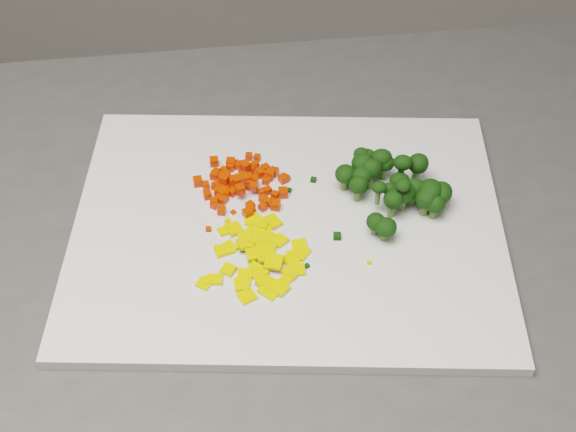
# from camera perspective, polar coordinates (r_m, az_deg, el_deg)

# --- Properties ---
(cutting_board) EXTENTS (0.42, 0.33, 0.01)m
(cutting_board) POSITION_cam_1_polar(r_m,az_deg,el_deg) (0.75, 0.00, -0.81)
(cutting_board) COLOR silver
(cutting_board) RESTS_ON counter_block
(carrot_pile) EXTENTS (0.09, 0.09, 0.02)m
(carrot_pile) POSITION_cam_1_polar(r_m,az_deg,el_deg) (0.77, -3.23, 2.80)
(carrot_pile) COLOR red
(carrot_pile) RESTS_ON cutting_board
(pepper_pile) EXTENTS (0.10, 0.10, 0.01)m
(pepper_pile) POSITION_cam_1_polar(r_m,az_deg,el_deg) (0.71, -2.57, -2.72)
(pepper_pile) COLOR yellow
(pepper_pile) RESTS_ON cutting_board
(broccoli_pile) EXTENTS (0.11, 0.11, 0.05)m
(broccoli_pile) POSITION_cam_1_polar(r_m,az_deg,el_deg) (0.75, 7.14, 2.39)
(broccoli_pile) COLOR black
(broccoli_pile) RESTS_ON cutting_board
(carrot_cube_0) EXTENTS (0.01, 0.01, 0.01)m
(carrot_cube_0) POSITION_cam_1_polar(r_m,az_deg,el_deg) (0.76, -5.26, 0.78)
(carrot_cube_0) COLOR red
(carrot_cube_0) RESTS_ON carrot_pile
(carrot_cube_1) EXTENTS (0.01, 0.01, 0.01)m
(carrot_cube_1) POSITION_cam_1_polar(r_m,az_deg,el_deg) (0.78, -0.34, 2.67)
(carrot_cube_1) COLOR red
(carrot_cube_1) RESTS_ON carrot_pile
(carrot_cube_2) EXTENTS (0.01, 0.01, 0.01)m
(carrot_cube_2) POSITION_cam_1_polar(r_m,az_deg,el_deg) (0.77, -4.44, 2.81)
(carrot_cube_2) COLOR red
(carrot_cube_2) RESTS_ON carrot_pile
(carrot_cube_3) EXTENTS (0.01, 0.01, 0.01)m
(carrot_cube_3) POSITION_cam_1_polar(r_m,az_deg,el_deg) (0.78, -4.64, 2.80)
(carrot_cube_3) COLOR red
(carrot_cube_3) RESTS_ON carrot_pile
(carrot_cube_4) EXTENTS (0.01, 0.01, 0.01)m
(carrot_cube_4) POSITION_cam_1_polar(r_m,az_deg,el_deg) (0.76, -4.78, 1.24)
(carrot_cube_4) COLOR red
(carrot_cube_4) RESTS_ON carrot_pile
(carrot_cube_5) EXTENTS (0.01, 0.01, 0.01)m
(carrot_cube_5) POSITION_cam_1_polar(r_m,az_deg,el_deg) (0.78, -1.64, 2.52)
(carrot_cube_5) COLOR red
(carrot_cube_5) RESTS_ON carrot_pile
(carrot_cube_6) EXTENTS (0.01, 0.01, 0.01)m
(carrot_cube_6) POSITION_cam_1_polar(r_m,az_deg,el_deg) (0.77, -4.99, 1.74)
(carrot_cube_6) COLOR red
(carrot_cube_6) RESTS_ON carrot_pile
(carrot_cube_7) EXTENTS (0.01, 0.01, 0.01)m
(carrot_cube_7) POSITION_cam_1_polar(r_m,az_deg,el_deg) (0.77, -0.36, 1.67)
(carrot_cube_7) COLOR red
(carrot_cube_7) RESTS_ON carrot_pile
(carrot_cube_8) EXTENTS (0.01, 0.01, 0.01)m
(carrot_cube_8) POSITION_cam_1_polar(r_m,az_deg,el_deg) (0.77, -4.48, 1.35)
(carrot_cube_8) COLOR red
(carrot_cube_8) RESTS_ON carrot_pile
(carrot_cube_9) EXTENTS (0.01, 0.01, 0.01)m
(carrot_cube_9) POSITION_cam_1_polar(r_m,az_deg,el_deg) (0.79, -2.21, 3.00)
(carrot_cube_9) COLOR red
(carrot_cube_9) RESTS_ON carrot_pile
(carrot_cube_10) EXTENTS (0.01, 0.01, 0.01)m
(carrot_cube_10) POSITION_cam_1_polar(r_m,az_deg,el_deg) (0.75, -0.88, 0.78)
(carrot_cube_10) COLOR red
(carrot_cube_10) RESTS_ON carrot_pile
(carrot_cube_11) EXTENTS (0.01, 0.01, 0.01)m
(carrot_cube_11) POSITION_cam_1_polar(r_m,az_deg,el_deg) (0.78, -6.43, 2.45)
(carrot_cube_11) COLOR red
(carrot_cube_11) RESTS_ON carrot_pile
(carrot_cube_12) EXTENTS (0.01, 0.01, 0.01)m
(carrot_cube_12) POSITION_cam_1_polar(r_m,az_deg,el_deg) (0.76, -1.14, 1.00)
(carrot_cube_12) COLOR red
(carrot_cube_12) RESTS_ON carrot_pile
(carrot_cube_13) EXTENTS (0.01, 0.01, 0.01)m
(carrot_cube_13) POSITION_cam_1_polar(r_m,az_deg,el_deg) (0.78, -3.01, 2.50)
(carrot_cube_13) COLOR red
(carrot_cube_13) RESTS_ON carrot_pile
(carrot_cube_14) EXTENTS (0.01, 0.01, 0.01)m
(carrot_cube_14) POSITION_cam_1_polar(r_m,az_deg,el_deg) (0.79, -1.61, 3.43)
(carrot_cube_14) COLOR red
(carrot_cube_14) RESTS_ON carrot_pile
(carrot_cube_15) EXTENTS (0.01, 0.01, 0.01)m
(carrot_cube_15) POSITION_cam_1_polar(r_m,az_deg,el_deg) (0.77, -4.48, 1.59)
(carrot_cube_15) COLOR red
(carrot_cube_15) RESTS_ON carrot_pile
(carrot_cube_16) EXTENTS (0.01, 0.01, 0.01)m
(carrot_cube_16) POSITION_cam_1_polar(r_m,az_deg,el_deg) (0.80, -4.10, 3.78)
(carrot_cube_16) COLOR red
(carrot_cube_16) RESTS_ON carrot_pile
(carrot_cube_17) EXTENTS (0.01, 0.01, 0.01)m
(carrot_cube_17) POSITION_cam_1_polar(r_m,az_deg,el_deg) (0.79, -4.61, 3.26)
(carrot_cube_17) COLOR red
(carrot_cube_17) RESTS_ON carrot_pile
(carrot_cube_18) EXTENTS (0.01, 0.01, 0.01)m
(carrot_cube_18) POSITION_cam_1_polar(r_m,az_deg,el_deg) (0.76, -3.43, 1.91)
(carrot_cube_18) COLOR red
(carrot_cube_18) RESTS_ON carrot_pile
(carrot_cube_19) EXTENTS (0.01, 0.01, 0.01)m
(carrot_cube_19) POSITION_cam_1_polar(r_m,az_deg,el_deg) (0.77, -4.67, 1.63)
(carrot_cube_19) COLOR red
(carrot_cube_19) RESTS_ON carrot_pile
(carrot_cube_20) EXTENTS (0.01, 0.01, 0.01)m
(carrot_cube_20) POSITION_cam_1_polar(r_m,az_deg,el_deg) (0.77, -4.55, 2.63)
(carrot_cube_20) COLOR red
(carrot_cube_20) RESTS_ON carrot_pile
(carrot_cube_21) EXTENTS (0.01, 0.01, 0.01)m
(carrot_cube_21) POSITION_cam_1_polar(r_m,az_deg,el_deg) (0.80, -2.35, 3.66)
(carrot_cube_21) COLOR red
(carrot_cube_21) RESTS_ON carrot_pile
(carrot_cube_22) EXTENTS (0.01, 0.01, 0.01)m
(carrot_cube_22) POSITION_cam_1_polar(r_m,az_deg,el_deg) (0.76, -3.37, 1.72)
(carrot_cube_22) COLOR red
(carrot_cube_22) RESTS_ON carrot_pile
(carrot_cube_23) EXTENTS (0.01, 0.01, 0.01)m
(carrot_cube_23) POSITION_cam_1_polar(r_m,az_deg,el_deg) (0.77, -2.87, 2.43)
(carrot_cube_23) COLOR red
(carrot_cube_23) RESTS_ON carrot_pile
(carrot_cube_24) EXTENTS (0.01, 0.01, 0.01)m
(carrot_cube_24) POSITION_cam_1_polar(r_m,az_deg,el_deg) (0.77, -3.54, 2.63)
(carrot_cube_24) COLOR red
(carrot_cube_24) RESTS_ON carrot_pile
(carrot_cube_25) EXTENTS (0.01, 0.01, 0.01)m
(carrot_cube_25) POSITION_cam_1_polar(r_m,az_deg,el_deg) (0.78, -0.13, 2.70)
(carrot_cube_25) COLOR red
(carrot_cube_25) RESTS_ON carrot_pile
(carrot_cube_26) EXTENTS (0.01, 0.01, 0.01)m
(carrot_cube_26) POSITION_cam_1_polar(r_m,az_deg,el_deg) (0.78, -1.45, 2.72)
(carrot_cube_26) COLOR red
(carrot_cube_26) RESTS_ON carrot_pile
(carrot_cube_27) EXTENTS (0.01, 0.01, 0.01)m
(carrot_cube_27) POSITION_cam_1_polar(r_m,az_deg,el_deg) (0.77, -2.93, 2.69)
(carrot_cube_27) COLOR red
(carrot_cube_27) RESTS_ON carrot_pile
(carrot_cube_28) EXTENTS (0.01, 0.01, 0.01)m
(carrot_cube_28) POSITION_cam_1_polar(r_m,az_deg,el_deg) (0.75, -2.87, 0.18)
(carrot_cube_28) COLOR red
(carrot_cube_28) RESTS_ON carrot_pile
(carrot_cube_29) EXTENTS (0.01, 0.01, 0.01)m
(carrot_cube_29) POSITION_cam_1_polar(r_m,az_deg,el_deg) (0.80, -5.28, 3.87)
(carrot_cube_29) COLOR red
(carrot_cube_29) RESTS_ON carrot_pile
(carrot_cube_30) EXTENTS (0.01, 0.01, 0.01)m
(carrot_cube_30) POSITION_cam_1_polar(r_m,az_deg,el_deg) (0.77, -4.84, 1.34)
(carrot_cube_30) COLOR red
(carrot_cube_30) RESTS_ON carrot_pile
(carrot_cube_31) EXTENTS (0.01, 0.01, 0.01)m
(carrot_cube_31) POSITION_cam_1_polar(r_m,az_deg,el_deg) (0.75, -4.73, 0.38)
(carrot_cube_31) COLOR red
(carrot_cube_31) RESTS_ON carrot_pile
(carrot_cube_32) EXTENTS (0.01, 0.01, 0.01)m
(carrot_cube_32) POSITION_cam_1_polar(r_m,az_deg,el_deg) (0.79, -3.16, 3.65)
(carrot_cube_32) COLOR red
(carrot_cube_32) RESTS_ON carrot_pile
(carrot_cube_33) EXTENTS (0.01, 0.01, 0.01)m
(carrot_cube_33) POSITION_cam_1_polar(r_m,az_deg,el_deg) (0.77, -3.98, 1.71)
(carrot_cube_33) COLOR red
(carrot_cube_33) RESTS_ON carrot_pile
(carrot_cube_34) EXTENTS (0.01, 0.01, 0.01)m
(carrot_cube_34) POSITION_cam_1_polar(r_m,az_deg,el_deg) (0.75, -2.68, 0.47)
(carrot_cube_34) COLOR red
(carrot_cube_34) RESTS_ON carrot_pile
(carrot_cube_35) EXTENTS (0.01, 0.01, 0.01)m
(carrot_cube_35) POSITION_cam_1_polar(r_m,az_deg,el_deg) (0.77, -0.93, 1.50)
(carrot_cube_35) COLOR red
(carrot_cube_35) RESTS_ON carrot_pile
(carrot_cube_36) EXTENTS (0.01, 0.01, 0.01)m
(carrot_cube_36) POSITION_cam_1_polar(r_m,az_deg,el_deg) (0.80, -3.55, 3.60)
(carrot_cube_36) COLOR red
(carrot_cube_36) RESTS_ON carrot_pile
(carrot_cube_37) EXTENTS (0.01, 0.01, 0.01)m
(carrot_cube_37) POSITION_cam_1_polar(r_m,az_deg,el_deg) (0.76, -1.77, 1.20)
(carrot_cube_37) COLOR red
(carrot_cube_37) RESTS_ON carrot_pile
(carrot_cube_38) EXTENTS (0.01, 0.01, 0.01)m
(carrot_cube_38) POSITION_cam_1_polar(r_m,az_deg,el_deg) (0.79, -4.08, 3.51)
(carrot_cube_38) COLOR red
(carrot_cube_38) RESTS_ON carrot_pile
(carrot_cube_39) EXTENTS (0.01, 0.01, 0.01)m
(carrot_cube_39) POSITION_cam_1_polar(r_m,az_deg,el_deg) (0.77, -4.49, 1.70)
(carrot_cube_39) COLOR red
(carrot_cube_39) RESTS_ON carrot_pile
(carrot_cube_40) EXTENTS (0.01, 0.01, 0.01)m
(carrot_cube_40) POSITION_cam_1_polar(r_m,az_deg,el_deg) (0.79, -4.88, 2.86)
(carrot_cube_40) COLOR red
(carrot_cube_40) RESTS_ON carrot_pile
(carrot_cube_41) EXTENTS (0.01, 0.01, 0.01)m
(carrot_cube_41) POSITION_cam_1_polar(r_m,az_deg,el_deg) (0.78, -2.89, 2.83)
(carrot_cube_41) COLOR red
(carrot_cube_41) RESTS_ON carrot_pile
(carrot_cube_42) EXTENTS (0.01, 0.01, 0.01)m
(carrot_cube_42) POSITION_cam_1_polar(r_m,az_deg,el_deg) (0.78, -5.86, 2.21)
(carrot_cube_42) COLOR red
(carrot_cube_42) RESTS_ON carrot_pile
(carrot_cube_43) EXTENTS (0.01, 0.01, 0.01)m
(carrot_cube_43) POSITION_cam_1_polar(r_m,az_deg,el_deg) (0.79, -1.97, 3.07)
(carrot_cube_43) COLOR red
(carrot_cube_43) RESTS_ON carrot_pile
(carrot_cube_44) EXTENTS (0.01, 0.01, 0.01)m
(carrot_cube_44) POSITION_cam_1_polar(r_m,az_deg,el_deg) (0.78, -4.47, 3.03)
(carrot_cube_44) COLOR red
(carrot_cube_44) RESTS_ON carrot_pile
(carrot_cube_45) EXTENTS (0.01, 0.01, 0.01)m
(carrot_cube_45) POSITION_cam_1_polar(r_m,az_deg,el_deg) (0.76, -4.66, 1.13)
(carrot_cube_45) COLOR red
(carrot_cube_45) RESTS_ON carrot_pile
(carrot_cube_46) EXTENTS (0.01, 0.01, 0.01)m
(carrot_cube_46) POSITION_cam_1_polar(r_m,az_deg,el_deg) (0.79, -2.73, 3.35)
(carrot_cube_46) COLOR red
(carrot_cube_46) RESTS_ON carrot_pile
(carrot_cube_47) EXTENTS (0.01, 0.01, 0.01)m
(carrot_cube_47) POSITION_cam_1_polar(r_m,az_deg,el_deg) (0.80, -3.68, 3.76)
(carrot_cube_47) COLOR red
(carrot_cube_47) RESTS_ON carrot_pile
(carrot_cube_48) EXTENTS (0.01, 0.01, 0.01)m
(carrot_cube_48) POSITION_cam_1_polar(r_m,az_deg,el_deg) (0.77, -2.46, 2.58)
(carrot_cube_48) COLOR red
(carrot_cube_48) RESTS_ON carrot_pile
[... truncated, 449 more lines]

